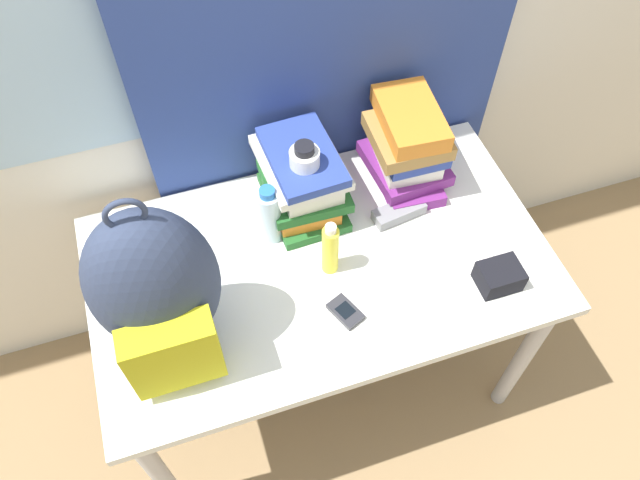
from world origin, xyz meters
The scene contains 11 objects.
ground_plane centered at (0.00, 0.00, 0.00)m, with size 12.00×12.00×0.00m, color #8C704C.
desk centered at (0.00, 0.36, 0.62)m, with size 1.23×0.71×0.71m.
backpack centered at (-0.41, 0.26, 0.93)m, with size 0.29×0.28×0.53m.
book_stack_left centered at (0.02, 0.56, 0.81)m, with size 0.23×0.29×0.21m.
book_stack_center centered at (0.33, 0.56, 0.83)m, with size 0.22×0.28×0.26m.
water_bottle centered at (-0.10, 0.48, 0.80)m, with size 0.06×0.06×0.19m.
sports_bottle centered at (0.01, 0.52, 0.84)m, with size 0.08×0.08×0.28m.
sunscreen_bottle centered at (0.02, 0.33, 0.79)m, with size 0.04×0.04×0.19m.
cell_phone centered at (0.01, 0.19, 0.71)m, with size 0.08×0.10×0.02m.
sunglasses_case centered at (0.26, 0.43, 0.72)m, with size 0.16×0.08×0.04m.
camera_pouch centered at (0.42, 0.15, 0.74)m, with size 0.11×0.09×0.07m.
Camera 1 is at (-0.29, -0.52, 2.11)m, focal length 35.00 mm.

